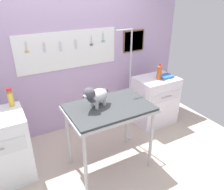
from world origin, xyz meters
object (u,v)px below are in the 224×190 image
object	(u,v)px
grooming_table	(109,113)
dog	(95,96)
soda_bottle	(159,72)
grooming_arm	(129,93)
cabinet_right	(155,100)
spray_bottle_short	(11,98)

from	to	relation	value
grooming_table	dog	size ratio (longest dim) A/B	2.73
grooming_table	soda_bottle	world-z (taller)	soda_bottle
grooming_arm	cabinet_right	world-z (taller)	grooming_arm
grooming_arm	spray_bottle_short	distance (m)	1.59
dog	grooming_arm	bearing A→B (deg)	23.82
soda_bottle	grooming_arm	bearing A→B (deg)	-167.17
grooming_table	cabinet_right	bearing A→B (deg)	25.19
dog	spray_bottle_short	distance (m)	1.04
grooming_arm	cabinet_right	xyz separation A→B (m)	(0.69, 0.21, -0.39)
grooming_table	cabinet_right	size ratio (longest dim) A/B	1.23
cabinet_right	spray_bottle_short	xyz separation A→B (m)	(-2.24, 0.05, 0.57)
grooming_arm	spray_bottle_short	world-z (taller)	grooming_arm
cabinet_right	soda_bottle	bearing A→B (deg)	-98.07
dog	spray_bottle_short	bearing A→B (deg)	147.69
dog	cabinet_right	distance (m)	1.59
spray_bottle_short	cabinet_right	bearing A→B (deg)	-1.27
spray_bottle_short	soda_bottle	distance (m)	2.24
grooming_table	soda_bottle	bearing A→B (deg)	23.30
cabinet_right	grooming_table	bearing A→B (deg)	-154.81
grooming_arm	soda_bottle	xyz separation A→B (m)	(0.68, 0.15, 0.15)
grooming_arm	spray_bottle_short	bearing A→B (deg)	170.67
cabinet_right	spray_bottle_short	bearing A→B (deg)	178.73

